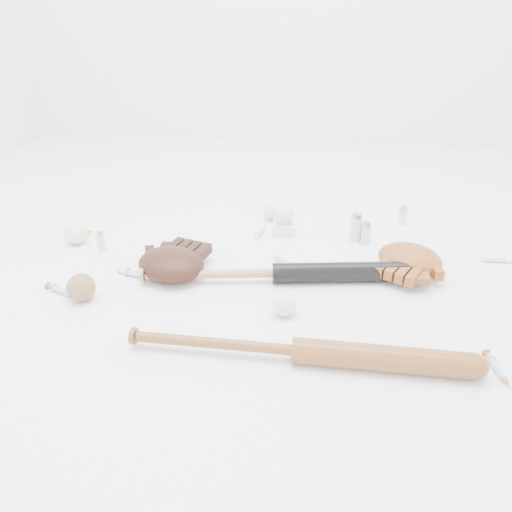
# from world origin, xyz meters

# --- Properties ---
(bat_dark) EXTENTS (0.84, 0.18, 0.06)m
(bat_dark) POSITION_xyz_m (0.01, -0.05, 0.03)
(bat_dark) COLOR black
(bat_dark) RESTS_ON ground
(bat_wood) EXTENTS (0.85, 0.09, 0.06)m
(bat_wood) POSITION_xyz_m (0.09, -0.41, 0.03)
(bat_wood) COLOR brown
(bat_wood) RESTS_ON ground
(glove_dark) EXTENTS (0.31, 0.31, 0.09)m
(glove_dark) POSITION_xyz_m (-0.30, -0.06, 0.04)
(glove_dark) COLOR black
(glove_dark) RESTS_ON ground
(glove_tan) EXTENTS (0.32, 0.32, 0.08)m
(glove_tan) POSITION_xyz_m (0.42, 0.06, 0.04)
(glove_tan) COLOR brown
(glove_tan) RESTS_ON ground
(trading_card) EXTENTS (0.06, 0.09, 0.00)m
(trading_card) POSITION_xyz_m (-0.70, 0.18, 0.00)
(trading_card) COLOR gold
(trading_card) RESTS_ON ground
(pedestal) EXTENTS (0.07, 0.07, 0.04)m
(pedestal) POSITION_xyz_m (0.02, 0.28, 0.02)
(pedestal) COLOR white
(pedestal) RESTS_ON ground
(baseball_on_pedestal) EXTENTS (0.07, 0.07, 0.07)m
(baseball_on_pedestal) POSITION_xyz_m (0.02, 0.28, 0.08)
(baseball_on_pedestal) COLOR white
(baseball_on_pedestal) RESTS_ON pedestal
(baseball_left) EXTENTS (0.08, 0.08, 0.08)m
(baseball_left) POSITION_xyz_m (-0.68, 0.13, 0.04)
(baseball_left) COLOR white
(baseball_left) RESTS_ON ground
(baseball_upper) EXTENTS (0.08, 0.08, 0.08)m
(baseball_upper) POSITION_xyz_m (-0.03, 0.41, 0.04)
(baseball_upper) COLOR white
(baseball_upper) RESTS_ON ground
(baseball_mid) EXTENTS (0.06, 0.06, 0.06)m
(baseball_mid) POSITION_xyz_m (0.05, -0.22, 0.03)
(baseball_mid) COLOR white
(baseball_mid) RESTS_ON ground
(baseball_aged) EXTENTS (0.08, 0.08, 0.08)m
(baseball_aged) POSITION_xyz_m (-0.52, -0.21, 0.04)
(baseball_aged) COLOR olive
(baseball_aged) RESTS_ON ground
(syringe_0) EXTENTS (0.14, 0.08, 0.02)m
(syringe_0) POSITION_xyz_m (-0.59, -0.19, 0.01)
(syringe_0) COLOR #ADBCC6
(syringe_0) RESTS_ON ground
(syringe_1) EXTENTS (0.12, 0.12, 0.02)m
(syringe_1) POSITION_xyz_m (0.03, 0.06, 0.01)
(syringe_1) COLOR #ADBCC6
(syringe_1) RESTS_ON ground
(syringe_2) EXTENTS (0.05, 0.13, 0.02)m
(syringe_2) POSITION_xyz_m (-0.06, 0.27, 0.01)
(syringe_2) COLOR #ADBCC6
(syringe_2) RESTS_ON ground
(syringe_3) EXTENTS (0.05, 0.14, 0.02)m
(syringe_3) POSITION_xyz_m (0.55, -0.39, 0.01)
(syringe_3) COLOR #ADBCC6
(syringe_3) RESTS_ON ground
(syringe_4) EXTENTS (0.13, 0.02, 0.02)m
(syringe_4) POSITION_xyz_m (0.70, 0.15, 0.01)
(syringe_4) COLOR #ADBCC6
(syringe_4) RESTS_ON ground
(syringe_5) EXTENTS (0.17, 0.07, 0.02)m
(syringe_5) POSITION_xyz_m (-0.40, -0.07, 0.01)
(syringe_5) COLOR #ADBCC6
(syringe_5) RESTS_ON ground
(vial_0) EXTENTS (0.02, 0.02, 0.06)m
(vial_0) POSITION_xyz_m (0.44, 0.42, 0.03)
(vial_0) COLOR silver
(vial_0) RESTS_ON ground
(vial_1) EXTENTS (0.03, 0.03, 0.07)m
(vial_1) POSITION_xyz_m (0.45, 0.42, 0.04)
(vial_1) COLOR silver
(vial_1) RESTS_ON ground
(vial_2) EXTENTS (0.03, 0.03, 0.08)m
(vial_2) POSITION_xyz_m (0.30, 0.24, 0.04)
(vial_2) COLOR silver
(vial_2) RESTS_ON ground
(vial_3) EXTENTS (0.04, 0.04, 0.10)m
(vial_3) POSITION_xyz_m (0.27, 0.26, 0.05)
(vial_3) COLOR silver
(vial_3) RESTS_ON ground
(vial_4) EXTENTS (0.03, 0.03, 0.07)m
(vial_4) POSITION_xyz_m (-0.58, 0.08, 0.04)
(vial_4) COLOR silver
(vial_4) RESTS_ON ground
(vial_5) EXTENTS (0.03, 0.03, 0.07)m
(vial_5) POSITION_xyz_m (0.01, 0.27, 0.03)
(vial_5) COLOR silver
(vial_5) RESTS_ON ground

